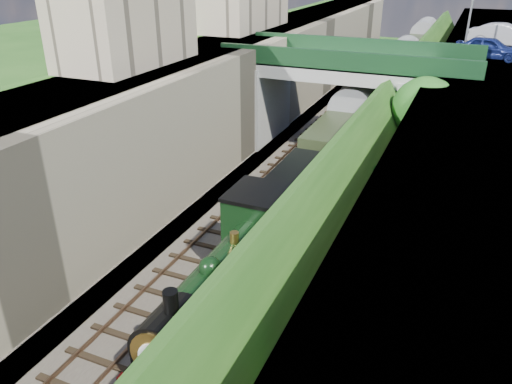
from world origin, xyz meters
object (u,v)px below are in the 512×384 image
Objects in this scene: road_bridge at (356,94)px; locomotive at (233,278)px; lamppost at (473,2)px; car_blue at (489,48)px; tree at (427,112)px; tender at (299,201)px; car_silver at (504,35)px.

road_bridge is 1.56× the size of locomotive.
lamppost reaches higher than car_blue.
car_blue is at bearing 26.77° from road_bridge.
lamppost reaches higher than tree.
tree is 1.59× the size of car_blue.
locomotive is 1.70× the size of tender.
lamppost is 27.30m from locomotive.
lamppost is at bearing 77.04° from locomotive.
car_silver reaches higher than locomotive.
lamppost is at bearing 83.88° from tree.
lamppost is 20.68m from tender.
tender is (-7.39, -15.90, -5.34)m from car_blue.
car_blue is at bearing 72.64° from tree.
tree is 15.08m from car_silver.
car_blue reaches higher than tree.
road_bridge is at bearing 136.60° from tree.
tender is at bearing -107.91° from lamppost.
tree is at bearing 57.31° from tender.
car_blue is at bearing 72.38° from locomotive.
locomotive is (0.26, -19.41, -2.18)m from road_bridge.
locomotive is (-7.39, -23.26, -5.06)m from car_blue.
car_silver is at bearing -1.01° from car_blue.
tree is 9.24m from tender.
road_bridge is at bearing 149.17° from car_silver.
tree is 1.10× the size of lamppost.
tree is 15.69m from locomotive.
road_bridge reaches higher than tender.
tender is (-5.87, -18.17, -7.95)m from lamppost.
car_blue is 24.93m from locomotive.
car_blue is 5.96m from car_silver.
lamppost is at bearing 156.32° from car_silver.
car_blue is 0.41× the size of locomotive.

